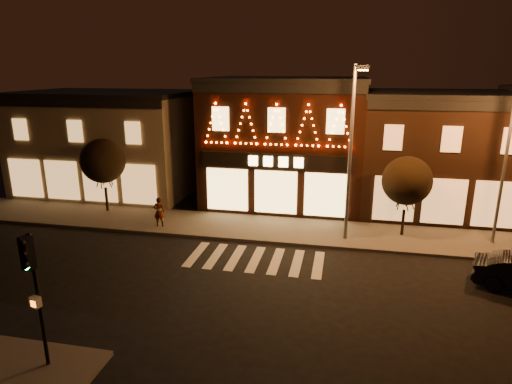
% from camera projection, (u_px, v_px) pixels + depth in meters
% --- Properties ---
extents(ground, '(120.00, 120.00, 0.00)m').
position_uv_depth(ground, '(235.00, 301.00, 17.07)').
color(ground, black).
rests_on(ground, ground).
extents(sidewalk_far, '(44.00, 4.00, 0.15)m').
position_uv_depth(sidewalk_far, '(305.00, 231.00, 24.20)').
color(sidewalk_far, '#47423D').
rests_on(sidewalk_far, ground).
extents(building_left, '(12.20, 8.28, 7.30)m').
position_uv_depth(building_left, '(110.00, 142.00, 31.76)').
color(building_left, '#7D7159').
rests_on(building_left, ground).
extents(building_pulp, '(10.20, 8.34, 8.30)m').
position_uv_depth(building_pulp, '(286.00, 141.00, 29.09)').
color(building_pulp, black).
rests_on(building_pulp, ground).
extents(building_right_a, '(9.20, 8.28, 7.50)m').
position_uv_depth(building_right_a, '(434.00, 152.00, 27.37)').
color(building_right_a, black).
rests_on(building_right_a, ground).
extents(traffic_signal_near, '(0.35, 0.45, 4.27)m').
position_uv_depth(traffic_signal_near, '(32.00, 276.00, 12.29)').
color(traffic_signal_near, black).
rests_on(traffic_signal_near, sidewalk_near).
extents(streetlamp_mid, '(0.69, 2.05, 8.92)m').
position_uv_depth(streetlamp_mid, '(352.00, 141.00, 21.33)').
color(streetlamp_mid, '#59595E').
rests_on(streetlamp_mid, sidewalk_far).
extents(streetlamp_right, '(0.50, 1.80, 7.92)m').
position_uv_depth(streetlamp_right, '(508.00, 155.00, 20.99)').
color(streetlamp_right, '#59595E').
rests_on(streetlamp_right, sidewalk_far).
extents(tree_left, '(2.74, 2.74, 4.58)m').
position_uv_depth(tree_left, '(103.00, 161.00, 26.66)').
color(tree_left, black).
rests_on(tree_left, sidewalk_far).
extents(tree_right, '(2.58, 2.58, 4.32)m').
position_uv_depth(tree_right, '(407.00, 181.00, 22.69)').
color(tree_right, black).
rests_on(tree_right, sidewalk_far).
extents(pedestrian, '(0.67, 0.49, 1.71)m').
position_uv_depth(pedestrian, '(159.00, 212.00, 24.60)').
color(pedestrian, gray).
rests_on(pedestrian, sidewalk_far).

